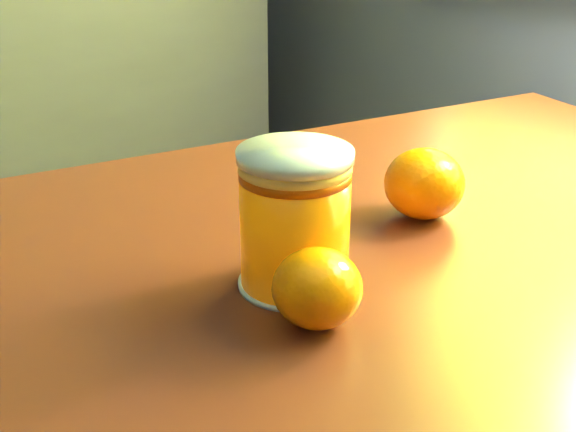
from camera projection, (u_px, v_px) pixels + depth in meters
table at (370, 367)px, 0.66m from camera, size 1.02×0.77×0.71m
juice_glass at (295, 221)px, 0.58m from camera, size 0.08×0.08×0.10m
orange_front at (317, 288)px, 0.54m from camera, size 0.07×0.07×0.05m
orange_back at (424, 184)px, 0.70m from camera, size 0.09×0.09×0.06m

